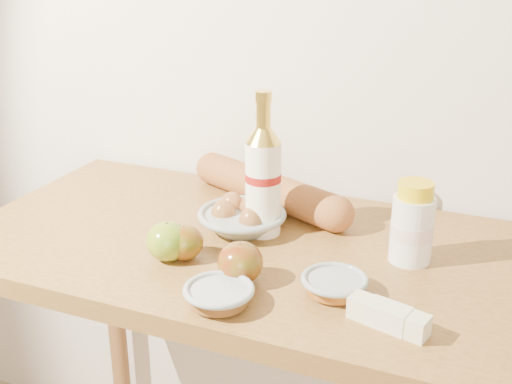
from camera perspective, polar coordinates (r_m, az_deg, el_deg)
back_wall at (r=1.44m, az=5.71°, el=15.46°), size 3.50×0.02×2.60m
table at (r=1.31m, az=0.51°, el=-9.45°), size 1.20×0.60×0.90m
bourbon_bottle at (r=1.25m, az=0.64°, el=1.27°), size 0.08×0.08×0.29m
cream_bottle at (r=1.19m, az=13.73°, el=-2.87°), size 0.09×0.09×0.15m
egg_bowl at (r=1.30m, az=-1.16°, el=-2.28°), size 0.21×0.21×0.06m
baguette at (r=1.41m, az=1.13°, el=0.27°), size 0.45×0.25×0.08m
apple_yellowgreen at (r=1.19m, az=-7.84°, el=-4.34°), size 0.10×0.10×0.07m
apple_redgreen_front at (r=1.19m, az=-6.38°, el=-4.48°), size 0.08×0.08×0.07m
apple_redgreen_right at (r=1.11m, az=-1.40°, el=-6.29°), size 0.09×0.09×0.07m
sugar_bowl at (r=1.05m, az=-3.31°, el=-9.13°), size 0.15×0.15×0.03m
syrup_bowl at (r=1.09m, az=6.97°, el=-8.17°), size 0.12×0.12×0.03m
butter_stick at (r=1.02m, az=11.67°, el=-10.77°), size 0.13×0.07×0.04m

